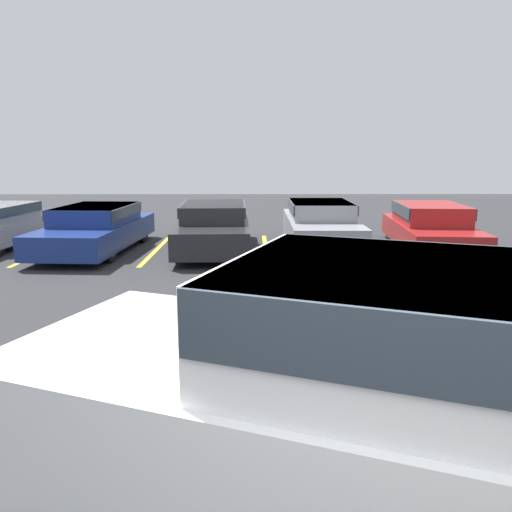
{
  "coord_description": "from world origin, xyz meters",
  "views": [
    {
      "loc": [
        -0.45,
        -1.74,
        2.5
      ],
      "look_at": [
        -0.41,
        5.55,
        1.0
      ],
      "focal_mm": 35.0,
      "sensor_mm": 36.0,
      "label": 1
    }
  ],
  "objects_px": {
    "parked_sedan_e": "(430,226)",
    "parked_sedan_c": "(214,225)",
    "parked_sedan_d": "(320,224)",
    "pickup_truck": "(455,421)",
    "parked_sedan_b": "(96,227)"
  },
  "relations": [
    {
      "from": "parked_sedan_c",
      "to": "parked_sedan_d",
      "type": "distance_m",
      "value": 2.85
    },
    {
      "from": "parked_sedan_e",
      "to": "parked_sedan_b",
      "type": "bearing_deg",
      "value": -85.06
    },
    {
      "from": "pickup_truck",
      "to": "parked_sedan_c",
      "type": "relative_size",
      "value": 1.31
    },
    {
      "from": "parked_sedan_c",
      "to": "parked_sedan_d",
      "type": "relative_size",
      "value": 1.04
    },
    {
      "from": "pickup_truck",
      "to": "parked_sedan_d",
      "type": "bearing_deg",
      "value": 107.83
    },
    {
      "from": "pickup_truck",
      "to": "parked_sedan_e",
      "type": "xyz_separation_m",
      "value": [
        3.43,
        10.19,
        -0.27
      ]
    },
    {
      "from": "pickup_truck",
      "to": "parked_sedan_b",
      "type": "height_order",
      "value": "pickup_truck"
    },
    {
      "from": "parked_sedan_c",
      "to": "parked_sedan_b",
      "type": "bearing_deg",
      "value": -90.63
    },
    {
      "from": "pickup_truck",
      "to": "parked_sedan_c",
      "type": "distance_m",
      "value": 10.5
    },
    {
      "from": "parked_sedan_d",
      "to": "pickup_truck",
      "type": "bearing_deg",
      "value": -2.81
    },
    {
      "from": "parked_sedan_b",
      "to": "parked_sedan_c",
      "type": "xyz_separation_m",
      "value": [
        3.07,
        0.07,
        0.03
      ]
    },
    {
      "from": "parked_sedan_b",
      "to": "parked_sedan_d",
      "type": "height_order",
      "value": "parked_sedan_d"
    },
    {
      "from": "parked_sedan_b",
      "to": "parked_sedan_c",
      "type": "relative_size",
      "value": 1.02
    },
    {
      "from": "parked_sedan_e",
      "to": "parked_sedan_c",
      "type": "bearing_deg",
      "value": -85.76
    },
    {
      "from": "parked_sedan_c",
      "to": "parked_sedan_d",
      "type": "xyz_separation_m",
      "value": [
        2.83,
        0.29,
        0.0
      ]
    }
  ]
}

